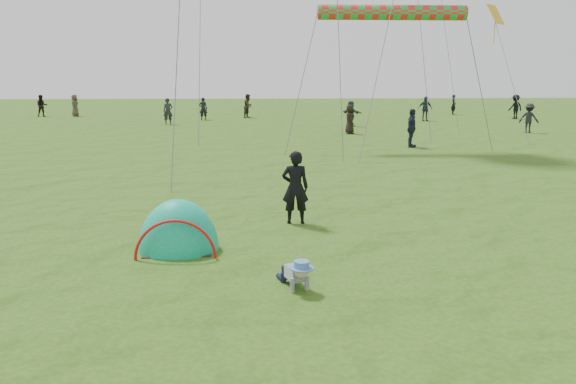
{
  "coord_description": "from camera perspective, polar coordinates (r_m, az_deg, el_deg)",
  "views": [
    {
      "loc": [
        -1.5,
        -8.46,
        3.24
      ],
      "look_at": [
        -0.95,
        2.2,
        1.0
      ],
      "focal_mm": 35.0,
      "sensor_mm": 36.0,
      "label": 1
    }
  ],
  "objects": [
    {
      "name": "crowd_person_1",
      "position": [
        48.6,
        -23.73,
        8.03
      ],
      "size": [
        1.01,
        0.92,
        1.69
      ],
      "primitive_type": "imported",
      "rotation": [
        0.0,
        0.0,
        0.42
      ],
      "color": "black",
      "rests_on": "ground"
    },
    {
      "name": "crowd_person_8",
      "position": [
        41.32,
        13.76,
        8.22
      ],
      "size": [
        1.04,
        0.47,
        1.74
      ],
      "primitive_type": "imported",
      "rotation": [
        0.0,
        0.0,
        0.04
      ],
      "color": "#2A333F",
      "rests_on": "ground"
    },
    {
      "name": "crawling_toddler",
      "position": [
        8.71,
        0.87,
        -8.18
      ],
      "size": [
        0.67,
        0.79,
        0.51
      ],
      "primitive_type": null,
      "rotation": [
        0.0,
        0.0,
        0.34
      ],
      "color": "black",
      "rests_on": "ground"
    },
    {
      "name": "crowd_person_6",
      "position": [
        48.72,
        16.48,
        8.51
      ],
      "size": [
        0.42,
        0.62,
        1.63
      ],
      "primitive_type": "imported",
      "rotation": [
        0.0,
        0.0,
        1.52
      ],
      "color": "black",
      "rests_on": "ground"
    },
    {
      "name": "crowd_person_3",
      "position": [
        34.85,
        23.28,
        6.92
      ],
      "size": [
        1.22,
        1.14,
        1.65
      ],
      "primitive_type": "imported",
      "rotation": [
        0.0,
        0.0,
        2.47
      ],
      "color": "black",
      "rests_on": "ground"
    },
    {
      "name": "rainbow_tube_kite",
      "position": [
        25.72,
        10.55,
        17.49
      ],
      "size": [
        6.44,
        0.64,
        0.64
      ],
      "primitive_type": "cylinder",
      "rotation": [
        0.0,
        1.57,
        0.0
      ],
      "color": "red"
    },
    {
      "name": "crowd_person_7",
      "position": [
        43.42,
        -4.06,
        8.72
      ],
      "size": [
        1.03,
        1.1,
        1.79
      ],
      "primitive_type": "imported",
      "rotation": [
        0.0,
        0.0,
        1.04
      ],
      "color": "#322721",
      "rests_on": "ground"
    },
    {
      "name": "popup_tent",
      "position": [
        10.83,
        -11.0,
        -5.79
      ],
      "size": [
        1.53,
        1.27,
        1.95
      ],
      "primitive_type": "ellipsoid",
      "rotation": [
        0.0,
        0.0,
        0.02
      ],
      "color": "#0D8047",
      "rests_on": "ground"
    },
    {
      "name": "crowd_person_10",
      "position": [
        47.78,
        -20.84,
        8.21
      ],
      "size": [
        0.9,
        0.99,
        1.7
      ],
      "primitive_type": "imported",
      "rotation": [
        0.0,
        0.0,
        2.13
      ],
      "color": "#42372C",
      "rests_on": "ground"
    },
    {
      "name": "standing_adult",
      "position": [
        12.31,
        0.74,
        0.47
      ],
      "size": [
        0.6,
        0.4,
        1.62
      ],
      "primitive_type": "imported",
      "rotation": [
        0.0,
        0.0,
        3.12
      ],
      "color": "black",
      "rests_on": "ground"
    },
    {
      "name": "crowd_person_2",
      "position": [
        26.09,
        12.45,
        6.36
      ],
      "size": [
        0.86,
        1.1,
        1.74
      ],
      "primitive_type": "imported",
      "rotation": [
        0.0,
        0.0,
        1.07
      ],
      "color": "#1B2334",
      "rests_on": "ground"
    },
    {
      "name": "ground",
      "position": [
        9.18,
        6.7,
        -8.9
      ],
      "size": [
        140.0,
        140.0,
        0.0
      ],
      "primitive_type": "plane",
      "color": "#1F560B"
    },
    {
      "name": "crowd_person_4",
      "position": [
        31.62,
        6.3,
        7.36
      ],
      "size": [
        0.6,
        0.84,
        1.61
      ],
      "primitive_type": "imported",
      "rotation": [
        0.0,
        0.0,
        1.69
      ],
      "color": "black",
      "rests_on": "ground"
    },
    {
      "name": "crowd_person_9",
      "position": [
        45.56,
        22.1,
        8.03
      ],
      "size": [
        1.29,
        0.96,
        1.78
      ],
      "primitive_type": "imported",
      "rotation": [
        0.0,
        0.0,
        3.43
      ],
      "color": "black",
      "rests_on": "ground"
    },
    {
      "name": "crowd_person_12",
      "position": [
        41.45,
        -8.61,
        8.35
      ],
      "size": [
        0.62,
        0.43,
        1.63
      ],
      "primitive_type": "imported",
      "rotation": [
        0.0,
        0.0,
        3.08
      ],
      "color": "black",
      "rests_on": "ground"
    },
    {
      "name": "diamond_kite_8",
      "position": [
        33.16,
        20.35,
        16.56
      ],
      "size": [
        1.29,
        1.29,
        1.05
      ],
      "primitive_type": "plane",
      "rotation": [
        1.05,
        0.0,
        0.79
      ],
      "color": "gold"
    },
    {
      "name": "crowd_person_5",
      "position": [
        36.33,
        6.39,
        7.93
      ],
      "size": [
        1.32,
        1.46,
        1.61
      ],
      "primitive_type": "imported",
      "rotation": [
        0.0,
        0.0,
        2.25
      ],
      "color": "#2A3547",
      "rests_on": "ground"
    },
    {
      "name": "crowd_person_0",
      "position": [
        38.14,
        -12.09,
        8.01
      ],
      "size": [
        0.7,
        0.53,
        1.73
      ],
      "primitive_type": "imported",
      "rotation": [
        0.0,
        0.0,
        0.21
      ],
      "color": "#232427",
      "rests_on": "ground"
    }
  ]
}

